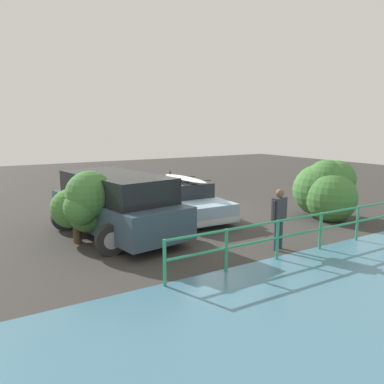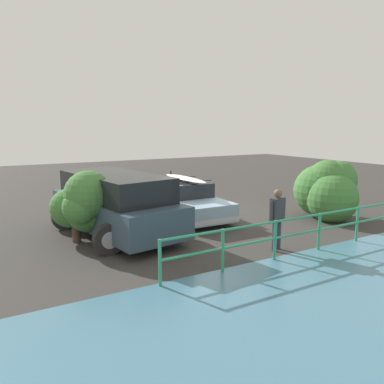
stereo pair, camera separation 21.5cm
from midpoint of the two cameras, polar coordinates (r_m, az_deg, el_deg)
name	(u,v)px [view 1 (the left image)]	position (r m, az deg, el deg)	size (l,w,h in m)	color
ground_plane	(204,215)	(13.33, 1.45, -3.48)	(44.00, 44.00, 0.02)	#383533
sedan_car	(183,200)	(12.97, -1.92, -1.15)	(2.41, 4.29, 1.51)	#8CADC6
suv_car	(116,203)	(10.92, -12.05, -1.73)	(3.14, 5.18, 1.77)	#334756
person_bystander	(279,214)	(9.59, 12.51, -3.23)	(0.59, 0.28, 1.56)	#33384C
railing_fence	(300,229)	(9.46, 15.53, -5.46)	(7.43, 0.08, 0.95)	#2D9366
bush_near_left	(326,189)	(13.47, 19.37, 0.42)	(1.93, 2.33, 2.07)	#4C3828
bush_near_right	(85,204)	(10.29, -16.53, -1.73)	(1.54, 1.84, 1.97)	#4C3828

